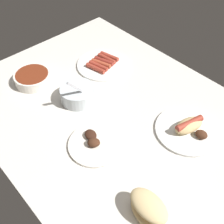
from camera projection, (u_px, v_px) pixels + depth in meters
The scene contains 7 objects.
ground_plane at pixel (112, 113), 111.05cm from camera, with size 120.00×90.00×3.00cm, color silver.
plate_grilled_meat at pixel (95, 143), 97.81cm from camera, with size 19.38×19.38×4.03cm.
plate_hotdog_assembled at pixel (189, 128), 101.38cm from camera, with size 23.79×23.79×5.61cm.
bowl_coleslaw at pixel (78, 94), 111.57cm from camera, with size 14.00×14.00×15.68cm.
plate_sausages at pixel (103, 64), 128.95cm from camera, with size 23.93×23.93×3.01cm.
bowl_chili at pixel (33, 78), 119.77cm from camera, with size 15.62×15.62×4.56cm.
bread_stack at pixel (148, 209), 78.67cm from camera, with size 13.84×9.72×7.20cm.
Camera 1 is at (55.90, -50.84, 79.88)cm, focal length 44.37 mm.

